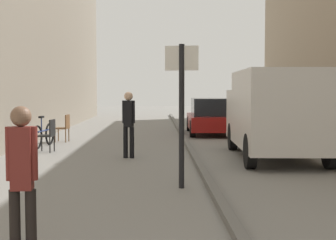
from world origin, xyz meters
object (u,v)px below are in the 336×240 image
object	(u,v)px
pedestrian_main_foreground	(129,120)
cafe_chair_by_doorway	(49,133)
pedestrian_mid_block	(22,173)
bicycle_leaning	(44,135)
cafe_chair_near_window	(64,126)
delivery_van	(276,112)
street_sign_post	(182,103)
parked_car	(211,116)

from	to	relation	value
pedestrian_main_foreground	cafe_chair_by_doorway	size ratio (longest dim) A/B	1.84
pedestrian_mid_block	bicycle_leaning	xyz separation A→B (m)	(-2.17, 10.15, -0.55)
bicycle_leaning	cafe_chair_by_doorway	world-z (taller)	bicycle_leaning
pedestrian_main_foreground	cafe_chair_near_window	xyz separation A→B (m)	(-2.45, 4.00, -0.46)
pedestrian_mid_block	cafe_chair_by_doorway	bearing A→B (deg)	97.29
bicycle_leaning	delivery_van	bearing A→B (deg)	-14.77
cafe_chair_near_window	pedestrian_mid_block	bearing A→B (deg)	-165.02
pedestrian_mid_block	street_sign_post	world-z (taller)	street_sign_post
street_sign_post	cafe_chair_by_doorway	world-z (taller)	street_sign_post
delivery_van	street_sign_post	world-z (taller)	street_sign_post
pedestrian_mid_block	parked_car	size ratio (longest dim) A/B	0.38
parked_car	bicycle_leaning	distance (m)	7.23
delivery_van	bicycle_leaning	bearing A→B (deg)	160.40
parked_car	pedestrian_main_foreground	bearing A→B (deg)	-111.74
pedestrian_main_foreground	delivery_van	bearing A→B (deg)	-167.62
parked_car	street_sign_post	world-z (taller)	street_sign_post
street_sign_post	delivery_van	bearing A→B (deg)	-115.21
delivery_van	cafe_chair_near_window	distance (m)	7.55
cafe_chair_near_window	cafe_chair_by_doorway	bearing A→B (deg)	-172.26
delivery_van	parked_car	xyz separation A→B (m)	(-0.88, 7.06, -0.51)
pedestrian_main_foreground	delivery_van	distance (m)	3.83
pedestrian_main_foreground	cafe_chair_by_doorway	bearing A→B (deg)	-13.07
cafe_chair_by_doorway	delivery_van	bearing A→B (deg)	-96.25
cafe_chair_near_window	delivery_van	bearing A→B (deg)	-117.40
pedestrian_main_foreground	pedestrian_mid_block	distance (m)	7.66
pedestrian_main_foreground	cafe_chair_by_doorway	distance (m)	2.72
bicycle_leaning	cafe_chair_near_window	bearing A→B (deg)	83.56
cafe_chair_by_doorway	parked_car	bearing A→B (deg)	-36.66
pedestrian_main_foreground	pedestrian_mid_block	size ratio (longest dim) A/B	1.07
parked_car	street_sign_post	xyz separation A→B (m)	(-1.76, -10.79, 0.83)
delivery_van	parked_car	bearing A→B (deg)	99.53
pedestrian_mid_block	delivery_van	world-z (taller)	delivery_van
pedestrian_mid_block	parked_car	world-z (taller)	pedestrian_mid_block
parked_car	cafe_chair_near_window	distance (m)	6.12
pedestrian_mid_block	bicycle_leaning	bearing A→B (deg)	98.32
pedestrian_mid_block	cafe_chair_by_doorway	world-z (taller)	pedestrian_mid_block
pedestrian_main_foreground	bicycle_leaning	distance (m)	3.82
street_sign_post	cafe_chair_by_doorway	size ratio (longest dim) A/B	2.77
pedestrian_mid_block	delivery_van	bearing A→B (deg)	55.40
parked_car	cafe_chair_by_doorway	world-z (taller)	parked_car
pedestrian_mid_block	cafe_chair_by_doorway	distance (m)	9.06
pedestrian_main_foreground	bicycle_leaning	world-z (taller)	pedestrian_main_foreground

